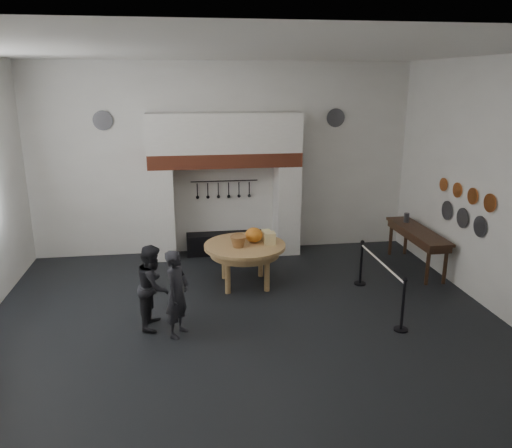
{
  "coord_description": "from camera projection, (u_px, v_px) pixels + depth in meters",
  "views": [
    {
      "loc": [
        -0.99,
        -7.78,
        4.08
      ],
      "look_at": [
        0.41,
        1.52,
        1.35
      ],
      "focal_mm": 35.0,
      "sensor_mm": 36.0,
      "label": 1
    }
  ],
  "objects": [
    {
      "name": "utensil_rail",
      "position": [
        224.0,
        181.0,
        11.9
      ],
      "size": [
        1.6,
        0.02,
        0.02
      ],
      "primitive_type": "cylinder",
      "rotation": [
        0.0,
        1.57,
        0.0
      ],
      "color": "black",
      "rests_on": "wall_back"
    },
    {
      "name": "cheese_block_big",
      "position": [
        270.0,
        238.0,
        10.08
      ],
      "size": [
        0.22,
        0.22,
        0.24
      ],
      "primitive_type": "cube",
      "color": "#E1CA86",
      "rests_on": "work_table"
    },
    {
      "name": "copper_pan_c",
      "position": [
        457.0,
        190.0,
        9.99
      ],
      "size": [
        0.03,
        0.3,
        0.3
      ],
      "primitive_type": "cylinder",
      "rotation": [
        0.0,
        1.57,
        0.0
      ],
      "color": "#C6662D",
      "rests_on": "wall_right"
    },
    {
      "name": "cheese_block_small",
      "position": [
        266.0,
        235.0,
        10.37
      ],
      "size": [
        0.18,
        0.18,
        0.2
      ],
      "primitive_type": "cube",
      "color": "#E5D589",
      "rests_on": "work_table"
    },
    {
      "name": "pewter_plate_back_right",
      "position": [
        336.0,
        118.0,
        11.92
      ],
      "size": [
        0.44,
        0.03,
        0.44
      ],
      "primitive_type": "cylinder",
      "rotation": [
        1.57,
        0.0,
        0.0
      ],
      "color": "#4C4C51",
      "rests_on": "wall_back"
    },
    {
      "name": "barrier_post_near",
      "position": [
        403.0,
        306.0,
        8.31
      ],
      "size": [
        0.05,
        0.05,
        0.9
      ],
      "primitive_type": "cylinder",
      "color": "black",
      "rests_on": "floor"
    },
    {
      "name": "chimney_hood",
      "position": [
        224.0,
        133.0,
        11.32
      ],
      "size": [
        3.5,
        0.7,
        0.9
      ],
      "primitive_type": "cube",
      "color": "silver",
      "rests_on": "hearth_brick_band"
    },
    {
      "name": "barrier_rope",
      "position": [
        381.0,
        263.0,
        9.15
      ],
      "size": [
        0.04,
        2.0,
        0.04
      ],
      "primitive_type": "cylinder",
      "rotation": [
        1.57,
        0.0,
        0.0
      ],
      "color": "white",
      "rests_on": "barrier_post_near"
    },
    {
      "name": "pewter_jug",
      "position": [
        406.0,
        218.0,
        11.52
      ],
      "size": [
        0.12,
        0.12,
        0.22
      ],
      "primitive_type": "cylinder",
      "color": "#535258",
      "rests_on": "side_table"
    },
    {
      "name": "copper_pan_b",
      "position": [
        473.0,
        196.0,
        9.47
      ],
      "size": [
        0.03,
        0.32,
        0.32
      ],
      "primitive_type": "cylinder",
      "rotation": [
        0.0,
        1.57,
        0.0
      ],
      "color": "#C6662D",
      "rests_on": "wall_right"
    },
    {
      "name": "copper_pan_d",
      "position": [
        443.0,
        185.0,
        10.52
      ],
      "size": [
        0.03,
        0.28,
        0.28
      ],
      "primitive_type": "cylinder",
      "rotation": [
        0.0,
        1.57,
        0.0
      ],
      "color": "#C6662D",
      "rests_on": "wall_right"
    },
    {
      "name": "wall_right",
      "position": [
        501.0,
        189.0,
        8.68
      ],
      "size": [
        0.02,
        8.0,
        4.5
      ],
      "primitive_type": "cube",
      "color": "white",
      "rests_on": "floor"
    },
    {
      "name": "pewter_plate_back_left",
      "position": [
        103.0,
        120.0,
        11.15
      ],
      "size": [
        0.44,
        0.03,
        0.44
      ],
      "primitive_type": "cylinder",
      "rotation": [
        1.57,
        0.0,
        0.0
      ],
      "color": "#4C4C51",
      "rests_on": "wall_back"
    },
    {
      "name": "ceiling",
      "position": [
        244.0,
        50.0,
        7.41
      ],
      "size": [
        9.0,
        8.0,
        0.02
      ],
      "primitive_type": "cube",
      "color": "silver",
      "rests_on": "wall_back"
    },
    {
      "name": "copper_pan_a",
      "position": [
        490.0,
        203.0,
        8.95
      ],
      "size": [
        0.03,
        0.34,
        0.34
      ],
      "primitive_type": "cylinder",
      "rotation": [
        0.0,
        1.57,
        0.0
      ],
      "color": "#C6662D",
      "rests_on": "wall_right"
    },
    {
      "name": "bread_loaf",
      "position": [
        238.0,
        236.0,
        10.39
      ],
      "size": [
        0.31,
        0.18,
        0.13
      ],
      "primitive_type": "ellipsoid",
      "color": "#9E6F38",
      "rests_on": "work_table"
    },
    {
      "name": "pewter_plate_right",
      "position": [
        447.0,
        210.0,
        10.42
      ],
      "size": [
        0.03,
        0.4,
        0.4
      ],
      "primitive_type": "cylinder",
      "rotation": [
        0.0,
        1.57,
        0.0
      ],
      "color": "#4C4C51",
      "rests_on": "wall_right"
    },
    {
      "name": "chimney_pier_left",
      "position": [
        163.0,
        214.0,
        11.63
      ],
      "size": [
        0.55,
        0.7,
        2.15
      ],
      "primitive_type": "cube",
      "color": "silver",
      "rests_on": "floor"
    },
    {
      "name": "chimney_pier_right",
      "position": [
        287.0,
        209.0,
        12.05
      ],
      "size": [
        0.55,
        0.7,
        2.15
      ],
      "primitive_type": "cube",
      "color": "silver",
      "rests_on": "floor"
    },
    {
      "name": "side_table",
      "position": [
        418.0,
        231.0,
        10.99
      ],
      "size": [
        0.55,
        2.2,
        0.06
      ],
      "primitive_type": "cube",
      "color": "#392215",
      "rests_on": "floor"
    },
    {
      "name": "visitor_near",
      "position": [
        177.0,
        293.0,
        8.1
      ],
      "size": [
        0.56,
        0.64,
        1.47
      ],
      "primitive_type": "imported",
      "rotation": [
        0.0,
        0.0,
        1.1
      ],
      "color": "black",
      "rests_on": "floor"
    },
    {
      "name": "pumpkin",
      "position": [
        254.0,
        235.0,
        10.17
      ],
      "size": [
        0.36,
        0.36,
        0.31
      ],
      "primitive_type": "ellipsoid",
      "color": "orange",
      "rests_on": "work_table"
    },
    {
      "name": "wicker_basket",
      "position": [
        238.0,
        242.0,
        9.9
      ],
      "size": [
        0.35,
        0.35,
        0.22
      ],
      "primitive_type": "cone",
      "rotation": [
        3.14,
        0.0,
        -0.11
      ],
      "color": "#9F723A",
      "rests_on": "work_table"
    },
    {
      "name": "wall_back",
      "position": [
        224.0,
        160.0,
        11.84
      ],
      "size": [
        9.0,
        0.02,
        4.5
      ],
      "primitive_type": "cube",
      "color": "white",
      "rests_on": "floor"
    },
    {
      "name": "work_table",
      "position": [
        245.0,
        246.0,
        10.1
      ],
      "size": [
        1.83,
        1.83,
        0.07
      ],
      "primitive_type": "cylinder",
      "rotation": [
        0.0,
        0.0,
        -0.11
      ],
      "color": "tan",
      "rests_on": "floor"
    },
    {
      "name": "pewter_plate_left",
      "position": [
        480.0,
        226.0,
        9.28
      ],
      "size": [
        0.03,
        0.4,
        0.4
      ],
      "primitive_type": "cylinder",
      "rotation": [
        0.0,
        1.57,
        0.0
      ],
      "color": "#4C4C51",
      "rests_on": "wall_right"
    },
    {
      "name": "floor",
      "position": [
        246.0,
        324.0,
        8.67
      ],
      "size": [
        9.0,
        8.0,
        0.02
      ],
      "primitive_type": "cube",
      "color": "black",
      "rests_on": "ground"
    },
    {
      "name": "iron_range",
      "position": [
        226.0,
        243.0,
        12.13
      ],
      "size": [
        1.9,
        0.45,
        0.5
      ],
      "primitive_type": "cube",
      "color": "black",
      "rests_on": "floor"
    },
    {
      "name": "pewter_plate_mid",
      "position": [
        463.0,
        218.0,
        9.85
      ],
      "size": [
        0.03,
        0.4,
        0.4
      ],
      "primitive_type": "cylinder",
      "rotation": [
        0.0,
        1.57,
        0.0
      ],
      "color": "#4C4C51",
      "rests_on": "wall_right"
    },
    {
      "name": "barrier_post_far",
      "position": [
        361.0,
        264.0,
        10.21
      ],
      "size": [
        0.05,
        0.05,
        0.9
      ],
      "primitive_type": "cylinder",
      "color": "black",
      "rests_on": "floor"
    },
    {
      "name": "wall_front",
      "position": [
        305.0,
        303.0,
        4.24
      ],
      "size": [
        9.0,
        0.02,
        4.5
      ],
      "primitive_type": "cube",
      "color": "white",
      "rests_on": "floor"
    },
    {
      "name": "visitor_far",
      "position": [
        153.0,
        286.0,
        8.43
      ],
      "size": [
        0.64,
        0.78,
        1.45
      ],
      "primitive_type": "imported",
      "rotation": [
        0.0,
        0.0,
        1.42
      ],
      "color": "black",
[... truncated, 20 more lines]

